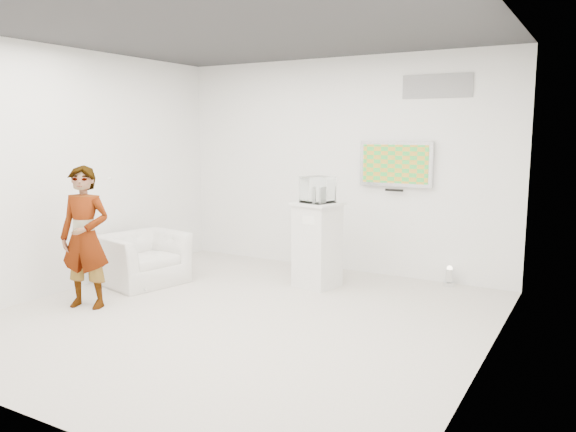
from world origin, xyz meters
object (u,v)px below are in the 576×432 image
object	(u,v)px
person	(85,237)
pedestal	(317,245)
armchair	(142,259)
floor_uplight	(449,276)
tv	(396,164)

from	to	relation	value
person	pedestal	world-z (taller)	person
person	armchair	distance (m)	1.17
floor_uplight	pedestal	bearing A→B (deg)	-149.96
tv	armchair	size ratio (longest dim) A/B	0.99
tv	person	bearing A→B (deg)	-130.58
armchair	pedestal	bearing A→B (deg)	-50.80
tv	floor_uplight	bearing A→B (deg)	-6.49
tv	floor_uplight	size ratio (longest dim) A/B	3.99
tv	armchair	world-z (taller)	tv
armchair	floor_uplight	xyz separation A→B (m)	(3.55, 1.86, -0.20)
tv	pedestal	xyz separation A→B (m)	(-0.69, -0.95, -1.01)
tv	armchair	distance (m)	3.59
pedestal	floor_uplight	world-z (taller)	pedestal
armchair	tv	bearing A→B (deg)	-41.45
person	pedestal	distance (m)	2.80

